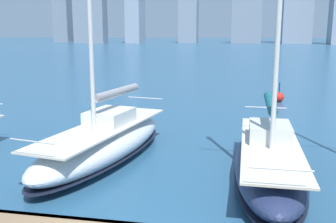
{
  "coord_description": "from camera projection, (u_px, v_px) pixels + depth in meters",
  "views": [
    {
      "loc": [
        -2.84,
        6.75,
        4.96
      ],
      "look_at": [
        -0.28,
        -6.49,
        2.2
      ],
      "focal_mm": 42.0,
      "sensor_mm": 36.0,
      "label": 1
    }
  ],
  "objects": [
    {
      "name": "channel_buoy",
      "position": [
        279.0,
        97.0,
        28.03
      ],
      "size": [
        0.7,
        0.7,
        1.4
      ],
      "color": "red",
      "rests_on": "ground"
    },
    {
      "name": "sailboat_grey",
      "position": [
        104.0,
        141.0,
        15.29
      ],
      "size": [
        3.86,
        9.14,
        9.87
      ],
      "color": "silver",
      "rests_on": "ground"
    },
    {
      "name": "sailboat_teal",
      "position": [
        269.0,
        159.0,
        13.23
      ],
      "size": [
        2.35,
        8.58,
        9.8
      ],
      "color": "navy",
      "rests_on": "ground"
    }
  ]
}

